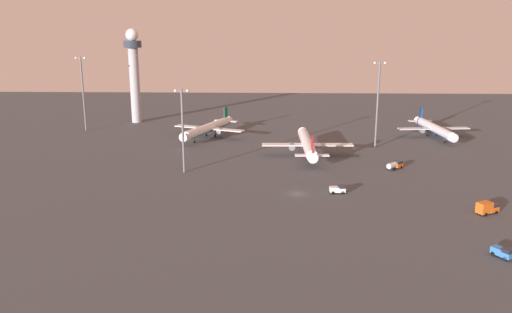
{
  "coord_description": "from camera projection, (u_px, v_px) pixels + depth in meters",
  "views": [
    {
      "loc": [
        -6.87,
        -134.67,
        45.04
      ],
      "look_at": [
        -11.97,
        24.6,
        4.0
      ],
      "focal_mm": 36.67,
      "sensor_mm": 36.0,
      "label": 1
    }
  ],
  "objects": [
    {
      "name": "ground_plane",
      "position": [
        297.0,
        194.0,
        141.37
      ],
      "size": [
        416.0,
        416.0,
        0.0
      ],
      "primitive_type": "plane",
      "color": "#424449"
    },
    {
      "name": "control_tower",
      "position": [
        134.0,
        69.0,
        236.67
      ],
      "size": [
        8.0,
        8.0,
        42.35
      ],
      "color": "#A8A8B2",
      "rests_on": "ground"
    },
    {
      "name": "airplane_terminal_side",
      "position": [
        307.0,
        144.0,
        181.5
      ],
      "size": [
        31.71,
        40.79,
        10.47
      ],
      "rotation": [
        0.0,
        0.0,
        0.03
      ],
      "color": "white",
      "rests_on": "ground"
    },
    {
      "name": "airplane_mid_apron",
      "position": [
        434.0,
        128.0,
        210.06
      ],
      "size": [
        29.14,
        37.37,
        9.58
      ],
      "rotation": [
        0.0,
        0.0,
        3.24
      ],
      "color": "silver",
      "rests_on": "ground"
    },
    {
      "name": "airplane_taxiway_distant",
      "position": [
        208.0,
        128.0,
        209.71
      ],
      "size": [
        29.38,
        37.26,
        9.97
      ],
      "rotation": [
        0.0,
        0.0,
        2.77
      ],
      "color": "white",
      "rests_on": "ground"
    },
    {
      "name": "maintenance_van",
      "position": [
        338.0,
        189.0,
        141.43
      ],
      "size": [
        4.3,
        2.34,
        2.25
      ],
      "rotation": [
        0.0,
        0.0,
        4.8
      ],
      "color": "white",
      "rests_on": "ground"
    },
    {
      "name": "catering_truck",
      "position": [
        487.0,
        208.0,
        126.22
      ],
      "size": [
        6.09,
        4.73,
        3.05
      ],
      "rotation": [
        0.0,
        0.0,
        5.2
      ],
      "color": "#D85919",
      "rests_on": "ground"
    },
    {
      "name": "fuel_truck",
      "position": [
        395.0,
        165.0,
        164.96
      ],
      "size": [
        6.0,
        5.88,
        2.35
      ],
      "rotation": [
        0.0,
        0.0,
        5.48
      ],
      "color": "#D85919",
      "rests_on": "ground"
    },
    {
      "name": "baggage_tractor",
      "position": [
        503.0,
        252.0,
        102.72
      ],
      "size": [
        3.91,
        4.54,
        2.25
      ],
      "rotation": [
        0.0,
        0.0,
        3.72
      ],
      "color": "#3372BF",
      "rests_on": "ground"
    },
    {
      "name": "apron_light_east",
      "position": [
        378.0,
        100.0,
        189.06
      ],
      "size": [
        4.8,
        0.9,
        31.57
      ],
      "color": "slate",
      "rests_on": "ground"
    },
    {
      "name": "apron_light_west",
      "position": [
        183.0,
        125.0,
        158.1
      ],
      "size": [
        4.8,
        0.9,
        25.81
      ],
      "color": "slate",
      "rests_on": "ground"
    },
    {
      "name": "apron_light_central",
      "position": [
        83.0,
        90.0,
        219.88
      ],
      "size": [
        4.8,
        0.9,
        31.25
      ],
      "color": "slate",
      "rests_on": "ground"
    }
  ]
}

